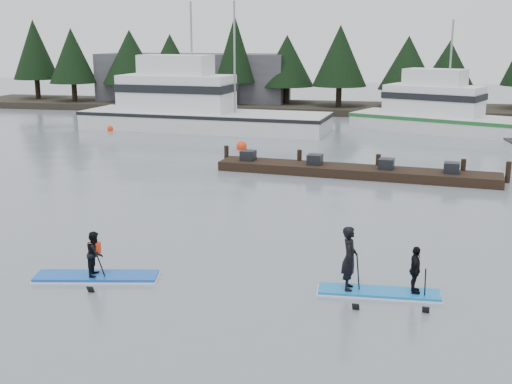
% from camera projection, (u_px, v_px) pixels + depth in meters
% --- Properties ---
extents(ground, '(160.00, 160.00, 0.00)m').
position_uv_depth(ground, '(213.00, 280.00, 17.97)').
color(ground, gray).
rests_on(ground, ground).
extents(far_shore, '(70.00, 8.00, 0.60)m').
position_uv_depth(far_shore, '(337.00, 108.00, 57.85)').
color(far_shore, '#2D281E').
rests_on(far_shore, ground).
extents(treeline, '(60.00, 4.00, 8.00)m').
position_uv_depth(treeline, '(337.00, 112.00, 57.93)').
color(treeline, black).
rests_on(treeline, ground).
extents(waterfront_building, '(18.00, 6.00, 5.00)m').
position_uv_depth(waterfront_building, '(194.00, 80.00, 62.00)').
color(waterfront_building, '#4C4C51').
rests_on(waterfront_building, ground).
extents(fishing_boat_large, '(18.30, 6.57, 10.09)m').
position_uv_depth(fishing_boat_large, '(198.00, 119.00, 46.70)').
color(fishing_boat_large, silver).
rests_on(fishing_boat_large, ground).
extents(fishing_boat_medium, '(15.11, 9.52, 8.69)m').
position_uv_depth(fishing_boat_medium, '(450.00, 124.00, 45.37)').
color(fishing_boat_medium, silver).
rests_on(fishing_boat_medium, ground).
extents(floating_dock, '(13.74, 3.41, 0.45)m').
position_uv_depth(floating_dock, '(355.00, 172.00, 31.20)').
color(floating_dock, black).
rests_on(floating_dock, ground).
extents(buoy_a, '(0.54, 0.54, 0.54)m').
position_uv_depth(buoy_a, '(111.00, 131.00, 46.32)').
color(buoy_a, '#FC350C').
rests_on(buoy_a, ground).
extents(buoy_b, '(0.63, 0.63, 0.63)m').
position_uv_depth(buoy_b, '(242.00, 149.00, 38.70)').
color(buoy_b, '#FC350C').
rests_on(buoy_b, ground).
extents(paddleboard_solo, '(3.50, 1.48, 1.84)m').
position_uv_depth(paddleboard_solo, '(96.00, 264.00, 17.93)').
color(paddleboard_solo, blue).
rests_on(paddleboard_solo, ground).
extents(paddleboard_duo, '(3.21, 1.18, 2.30)m').
position_uv_depth(paddleboard_duo, '(376.00, 271.00, 16.80)').
color(paddleboard_duo, blue).
rests_on(paddleboard_duo, ground).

